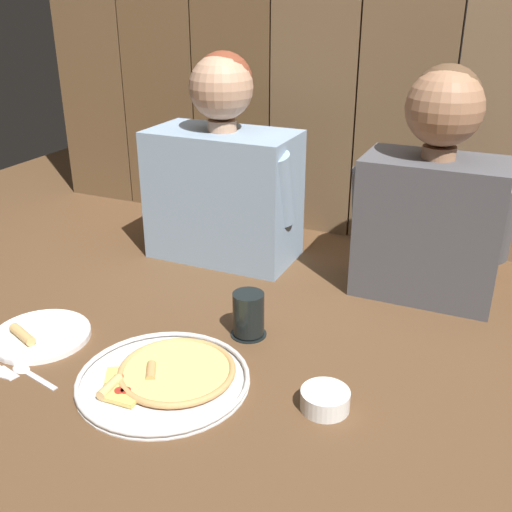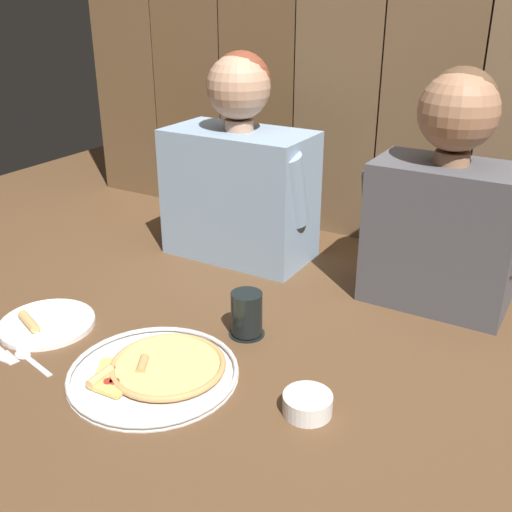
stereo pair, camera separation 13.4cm
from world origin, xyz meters
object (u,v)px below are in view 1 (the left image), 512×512
Objects in this scene: pizza_tray at (167,376)px; diner_left at (223,173)px; drinking_glass at (248,315)px; dipping_bowl at (325,399)px; diner_right at (434,195)px; dinner_plate at (40,335)px.

pizza_tray is 0.68m from diner_left.
diner_left reaches higher than pizza_tray.
drinking_glass is at bearing -56.29° from diner_left.
dipping_bowl is (0.24, -0.18, -0.03)m from drinking_glass.
diner_left is (-0.50, 0.57, 0.23)m from dipping_bowl.
diner_right is (0.58, 0.00, 0.01)m from diner_left.
dipping_bowl is 0.62m from diner_right.
drinking_glass reaches higher than dipping_bowl.
diner_left reaches higher than diner_right.
drinking_glass is (0.08, 0.23, 0.04)m from pizza_tray.
pizza_tray is 0.24m from drinking_glass.
diner_right reaches higher than drinking_glass.
diner_right is (0.74, 0.59, 0.26)m from dinner_plate.
dipping_bowl is at bearing 8.02° from pizza_tray.
dinner_plate is at bearing -105.64° from diner_left.
dipping_bowl is at bearing 2.32° from dinner_plate.
drinking_glass is at bearing -130.08° from diner_right.
dipping_bowl is at bearing -98.03° from diner_right.
pizza_tray is 0.60× the size of diner_left.
diner_left is at bearing 123.71° from drinking_glass.
diner_left reaches higher than dinner_plate.
dinner_plate is 0.38× the size of diner_left.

